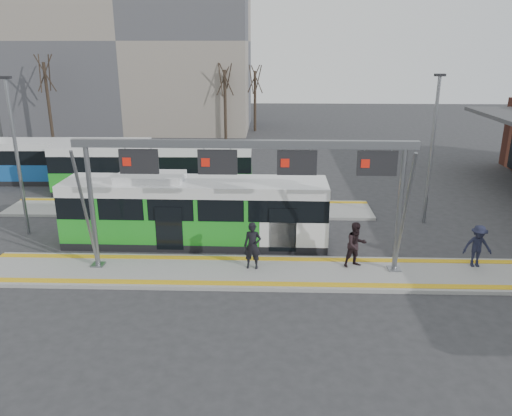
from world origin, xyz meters
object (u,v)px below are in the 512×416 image
at_px(passenger_a, 253,246).
at_px(hero_bus, 195,212).
at_px(passenger_b, 356,245).
at_px(gantry, 248,168).
at_px(passenger_c, 478,246).

bearing_deg(passenger_a, hero_bus, 138.38).
xyz_separation_m(passenger_a, passenger_b, (4.15, 0.30, -0.02)).
bearing_deg(gantry, passenger_c, 2.92).
bearing_deg(passenger_a, passenger_c, 8.90).
bearing_deg(passenger_a, passenger_b, 10.11).
bearing_deg(passenger_c, passenger_b, -177.19).
relative_size(gantry, hero_bus, 1.10).
height_order(gantry, passenger_a, gantry).
xyz_separation_m(hero_bus, passenger_b, (6.88, -2.70, -0.40)).
distance_m(hero_bus, passenger_b, 7.40).
bearing_deg(passenger_b, hero_bus, 137.53).
height_order(passenger_b, passenger_c, passenger_b).
height_order(passenger_a, passenger_c, passenger_a).
relative_size(hero_bus, passenger_c, 6.75).
height_order(hero_bus, passenger_a, hero_bus).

